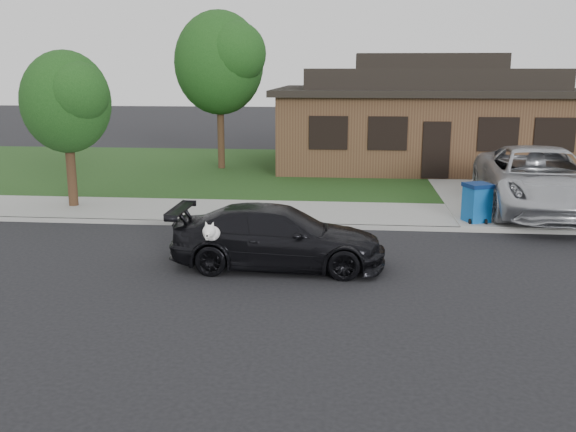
# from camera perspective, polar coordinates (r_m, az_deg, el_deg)

# --- Properties ---
(ground) EXTENTS (120.00, 120.00, 0.00)m
(ground) POSITION_cam_1_polar(r_m,az_deg,el_deg) (13.80, 1.88, -4.60)
(ground) COLOR black
(ground) RESTS_ON ground
(sidewalk) EXTENTS (60.00, 3.00, 0.12)m
(sidewalk) POSITION_cam_1_polar(r_m,az_deg,el_deg) (18.61, 2.88, 0.20)
(sidewalk) COLOR gray
(sidewalk) RESTS_ON ground
(curb) EXTENTS (60.00, 0.12, 0.12)m
(curb) POSITION_cam_1_polar(r_m,az_deg,el_deg) (17.15, 2.64, -0.90)
(curb) COLOR gray
(curb) RESTS_ON ground
(lawn) EXTENTS (60.00, 13.00, 0.13)m
(lawn) POSITION_cam_1_polar(r_m,az_deg,el_deg) (26.46, 3.71, 4.00)
(lawn) COLOR #193814
(lawn) RESTS_ON ground
(driveway) EXTENTS (4.50, 13.00, 0.14)m
(driveway) POSITION_cam_1_polar(r_m,az_deg,el_deg) (24.05, 17.91, 2.52)
(driveway) COLOR gray
(driveway) RESTS_ON ground
(sedan) EXTENTS (4.57, 2.16, 1.32)m
(sedan) POSITION_cam_1_polar(r_m,az_deg,el_deg) (13.68, -0.91, -1.87)
(sedan) COLOR black
(sedan) RESTS_ON ground
(minivan) EXTENTS (3.37, 6.69, 1.81)m
(minivan) POSITION_cam_1_polar(r_m,az_deg,el_deg) (19.87, 21.40, 3.03)
(minivan) COLOR #B4B6BB
(minivan) RESTS_ON driveway
(recycling_bin) EXTENTS (0.83, 0.83, 1.06)m
(recycling_bin) POSITION_cam_1_polar(r_m,az_deg,el_deg) (17.95, 16.45, 1.15)
(recycling_bin) COLOR #0E519F
(recycling_bin) RESTS_ON sidewalk
(house) EXTENTS (12.60, 8.60, 4.65)m
(house) POSITION_cam_1_polar(r_m,az_deg,el_deg) (28.38, 12.10, 8.56)
(house) COLOR #422B1C
(house) RESTS_ON ground
(tree_0) EXTENTS (3.78, 3.60, 6.34)m
(tree_0) POSITION_cam_1_polar(r_m,az_deg,el_deg) (26.52, -5.83, 13.56)
(tree_0) COLOR #332114
(tree_0) RESTS_ON ground
(tree_2) EXTENTS (2.73, 2.60, 4.59)m
(tree_2) POSITION_cam_1_polar(r_m,az_deg,el_deg) (20.02, -18.93, 9.70)
(tree_2) COLOR #332114
(tree_2) RESTS_ON ground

